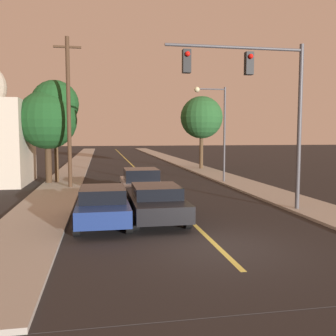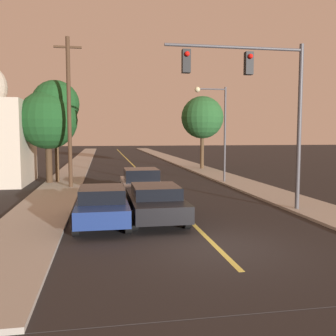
# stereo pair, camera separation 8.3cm
# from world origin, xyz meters

# --- Properties ---
(ground_plane) EXTENTS (200.00, 200.00, 0.00)m
(ground_plane) POSITION_xyz_m (0.00, 0.00, 0.00)
(ground_plane) COLOR black
(road_surface) EXTENTS (9.07, 80.00, 0.01)m
(road_surface) POSITION_xyz_m (0.00, 36.00, 0.01)
(road_surface) COLOR black
(road_surface) RESTS_ON ground
(sidewalk_left) EXTENTS (2.50, 80.00, 0.12)m
(sidewalk_left) POSITION_xyz_m (-5.78, 36.00, 0.06)
(sidewalk_left) COLOR #9E998E
(sidewalk_left) RESTS_ON ground
(sidewalk_right) EXTENTS (2.50, 80.00, 0.12)m
(sidewalk_right) POSITION_xyz_m (5.78, 36.00, 0.06)
(sidewalk_right) COLOR #9E998E
(sidewalk_right) RESTS_ON ground
(car_near_lane_front) EXTENTS (2.04, 4.84, 1.37)m
(car_near_lane_front) POSITION_xyz_m (-1.27, 3.77, 0.73)
(car_near_lane_front) COLOR black
(car_near_lane_front) RESTS_ON ground
(car_near_lane_second) EXTENTS (2.05, 4.42, 1.51)m
(car_near_lane_second) POSITION_xyz_m (-1.27, 9.04, 0.77)
(car_near_lane_second) COLOR #A5A8B2
(car_near_lane_second) RESTS_ON ground
(car_outer_lane_front) EXTENTS (1.91, 4.55, 1.40)m
(car_outer_lane_front) POSITION_xyz_m (-3.26, 3.37, 0.74)
(car_outer_lane_front) COLOR navy
(car_outer_lane_front) RESTS_ON ground
(traffic_signal_mast) EXTENTS (5.83, 0.42, 6.86)m
(traffic_signal_mast) POSITION_xyz_m (3.12, 4.38, 5.05)
(traffic_signal_mast) COLOR #47474C
(traffic_signal_mast) RESTS_ON ground
(streetlamp_right) EXTENTS (2.17, 0.36, 6.28)m
(streetlamp_right) POSITION_xyz_m (4.32, 13.89, 4.25)
(streetlamp_right) COLOR #47474C
(streetlamp_right) RESTS_ON ground
(utility_pole_left) EXTENTS (1.60, 0.24, 8.86)m
(utility_pole_left) POSITION_xyz_m (-5.13, 12.92, 4.72)
(utility_pole_left) COLOR #422D1E
(utility_pole_left) RESTS_ON ground
(tree_left_near) EXTENTS (3.79, 3.79, 6.00)m
(tree_left_near) POSITION_xyz_m (-6.68, 15.26, 4.20)
(tree_left_near) COLOR #3D2B1C
(tree_left_near) RESTS_ON ground
(tree_left_far) EXTENTS (3.09, 3.09, 6.72)m
(tree_left_far) POSITION_xyz_m (-6.22, 15.66, 5.26)
(tree_left_far) COLOR #4C3823
(tree_left_far) RESTS_ON ground
(tree_right_near) EXTENTS (3.90, 3.90, 6.68)m
(tree_right_near) POSITION_xyz_m (5.93, 23.54, 4.83)
(tree_right_near) COLOR #4C3823
(tree_right_near) RESTS_ON ground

